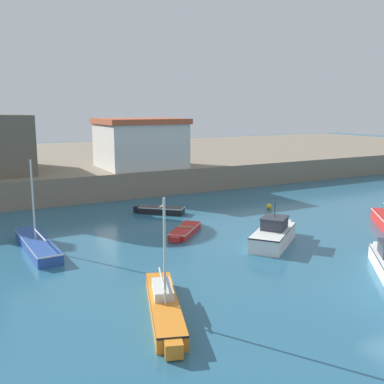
{
  "coord_description": "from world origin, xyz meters",
  "views": [
    {
      "loc": [
        -16.63,
        -11.61,
        8.12
      ],
      "look_at": [
        -1.01,
        17.14,
        2.0
      ],
      "focal_mm": 42.0,
      "sensor_mm": 36.0,
      "label": 1
    }
  ],
  "objects_px": {
    "motorboat_white_4": "(274,234)",
    "mooring_buoy": "(269,206)",
    "harbor_shed_near_wharf": "(140,143)",
    "dinghy_black_2": "(160,210)",
    "sailboat_orange_1": "(164,305)",
    "sailboat_blue_5": "(37,244)",
    "dinghy_red_7": "(185,231)"
  },
  "relations": [
    {
      "from": "mooring_buoy",
      "to": "dinghy_black_2",
      "type": "bearing_deg",
      "value": 161.36
    },
    {
      "from": "sailboat_orange_1",
      "to": "dinghy_red_7",
      "type": "height_order",
      "value": "sailboat_orange_1"
    },
    {
      "from": "motorboat_white_4",
      "to": "sailboat_blue_5",
      "type": "height_order",
      "value": "sailboat_blue_5"
    },
    {
      "from": "dinghy_red_7",
      "to": "harbor_shed_near_wharf",
      "type": "height_order",
      "value": "harbor_shed_near_wharf"
    },
    {
      "from": "dinghy_red_7",
      "to": "harbor_shed_near_wharf",
      "type": "xyz_separation_m",
      "value": [
        3.49,
        16.08,
        4.55
      ]
    },
    {
      "from": "sailboat_orange_1",
      "to": "sailboat_blue_5",
      "type": "distance_m",
      "value": 11.36
    },
    {
      "from": "dinghy_black_2",
      "to": "motorboat_white_4",
      "type": "bearing_deg",
      "value": -75.74
    },
    {
      "from": "motorboat_white_4",
      "to": "sailboat_blue_5",
      "type": "distance_m",
      "value": 14.0
    },
    {
      "from": "mooring_buoy",
      "to": "sailboat_orange_1",
      "type": "bearing_deg",
      "value": -139.79
    },
    {
      "from": "motorboat_white_4",
      "to": "mooring_buoy",
      "type": "xyz_separation_m",
      "value": [
        5.75,
        7.78,
        -0.4
      ]
    },
    {
      "from": "motorboat_white_4",
      "to": "harbor_shed_near_wharf",
      "type": "bearing_deg",
      "value": 90.7
    },
    {
      "from": "sailboat_blue_5",
      "to": "mooring_buoy",
      "type": "bearing_deg",
      "value": 6.87
    },
    {
      "from": "motorboat_white_4",
      "to": "harbor_shed_near_wharf",
      "type": "relative_size",
      "value": 0.65
    },
    {
      "from": "harbor_shed_near_wharf",
      "to": "mooring_buoy",
      "type": "bearing_deg",
      "value": -64.9
    },
    {
      "from": "motorboat_white_4",
      "to": "sailboat_blue_5",
      "type": "relative_size",
      "value": 0.74
    },
    {
      "from": "sailboat_orange_1",
      "to": "mooring_buoy",
      "type": "xyz_separation_m",
      "value": [
        15.61,
        13.2,
        -0.17
      ]
    },
    {
      "from": "dinghy_black_2",
      "to": "harbor_shed_near_wharf",
      "type": "bearing_deg",
      "value": 76.17
    },
    {
      "from": "sailboat_blue_5",
      "to": "harbor_shed_near_wharf",
      "type": "height_order",
      "value": "harbor_shed_near_wharf"
    },
    {
      "from": "sailboat_orange_1",
      "to": "dinghy_black_2",
      "type": "bearing_deg",
      "value": 65.98
    },
    {
      "from": "dinghy_black_2",
      "to": "sailboat_blue_5",
      "type": "distance_m",
      "value": 11.35
    },
    {
      "from": "sailboat_blue_5",
      "to": "dinghy_red_7",
      "type": "xyz_separation_m",
      "value": [
        9.11,
        -1.02,
        -0.13
      ]
    },
    {
      "from": "harbor_shed_near_wharf",
      "to": "sailboat_blue_5",
      "type": "bearing_deg",
      "value": -129.92
    },
    {
      "from": "harbor_shed_near_wharf",
      "to": "dinghy_black_2",
      "type": "bearing_deg",
      "value": -103.83
    },
    {
      "from": "sailboat_orange_1",
      "to": "mooring_buoy",
      "type": "relative_size",
      "value": 14.2
    },
    {
      "from": "dinghy_black_2",
      "to": "sailboat_blue_5",
      "type": "xyz_separation_m",
      "value": [
        -10.15,
        -5.09,
        0.07
      ]
    },
    {
      "from": "sailboat_orange_1",
      "to": "dinghy_black_2",
      "type": "distance_m",
      "value": 17.57
    },
    {
      "from": "sailboat_blue_5",
      "to": "harbor_shed_near_wharf",
      "type": "relative_size",
      "value": 0.87
    },
    {
      "from": "sailboat_orange_1",
      "to": "harbor_shed_near_wharf",
      "type": "bearing_deg",
      "value": 69.73
    },
    {
      "from": "dinghy_black_2",
      "to": "mooring_buoy",
      "type": "bearing_deg",
      "value": -18.64
    },
    {
      "from": "sailboat_orange_1",
      "to": "harbor_shed_near_wharf",
      "type": "relative_size",
      "value": 0.81
    },
    {
      "from": "dinghy_black_2",
      "to": "harbor_shed_near_wharf",
      "type": "height_order",
      "value": "harbor_shed_near_wharf"
    },
    {
      "from": "dinghy_black_2",
      "to": "harbor_shed_near_wharf",
      "type": "xyz_separation_m",
      "value": [
        2.45,
        9.96,
        4.49
      ]
    }
  ]
}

